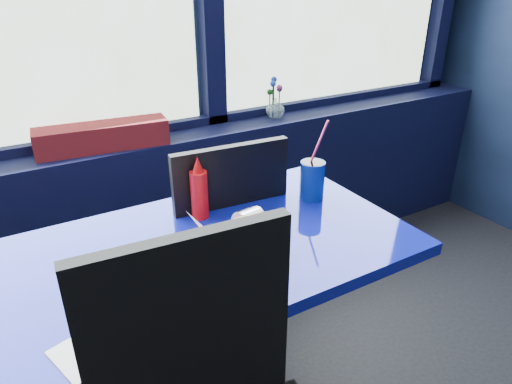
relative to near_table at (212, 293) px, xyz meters
name	(u,v)px	position (x,y,z in m)	size (l,w,h in m)	color
window_sill	(70,238)	(-0.30, 0.87, -0.17)	(5.00, 0.26, 0.80)	black
near_table	(212,293)	(0.00, 0.00, 0.00)	(1.20, 0.70, 0.75)	black
chair_near_back	(216,237)	(0.17, 0.32, -0.01)	(0.47, 0.47, 0.96)	black
planter_box	(103,136)	(-0.10, 0.84, 0.29)	(0.54, 0.13, 0.11)	maroon
flower_vase	(275,106)	(0.78, 0.86, 0.30)	(0.13, 0.13, 0.21)	silver
food_basket	(223,249)	(-0.01, -0.11, 0.22)	(0.36, 0.36, 0.11)	#AC0B0D
ketchup_bottle	(199,191)	(0.05, 0.17, 0.28)	(0.06, 0.06, 0.21)	#AC0B0D
soda_cup	(312,179)	(0.44, 0.09, 0.25)	(0.09, 0.09, 0.29)	navy
napkin	(89,351)	(-0.41, -0.26, 0.18)	(0.13, 0.13, 0.00)	white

